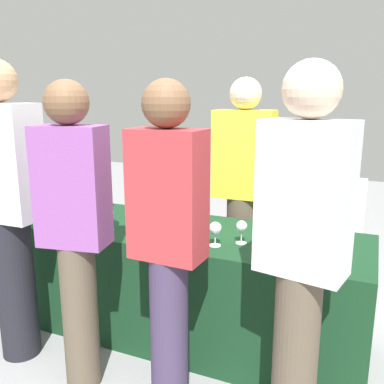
{
  "coord_description": "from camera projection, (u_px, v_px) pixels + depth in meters",
  "views": [
    {
      "loc": [
        1.02,
        -2.33,
        1.56
      ],
      "look_at": [
        0.0,
        0.0,
        0.98
      ],
      "focal_mm": 39.51,
      "sensor_mm": 36.0,
      "label": 1
    }
  ],
  "objects": [
    {
      "name": "ground_plane",
      "position": [
        192.0,
        334.0,
        2.83
      ],
      "size": [
        12.0,
        12.0,
        0.0
      ],
      "primitive_type": "plane",
      "color": "gray"
    },
    {
      "name": "tasting_table",
      "position": [
        192.0,
        284.0,
        2.75
      ],
      "size": [
        2.17,
        0.75,
        0.73
      ],
      "primitive_type": "cube",
      "color": "#14381E",
      "rests_on": "ground_plane"
    },
    {
      "name": "wine_bottle_0",
      "position": [
        105.0,
        194.0,
        3.11
      ],
      "size": [
        0.07,
        0.07,
        0.33
      ],
      "color": "black",
      "rests_on": "tasting_table"
    },
    {
      "name": "wine_bottle_1",
      "position": [
        137.0,
        200.0,
        2.95
      ],
      "size": [
        0.07,
        0.07,
        0.33
      ],
      "color": "black",
      "rests_on": "tasting_table"
    },
    {
      "name": "wine_bottle_2",
      "position": [
        167.0,
        203.0,
        2.86
      ],
      "size": [
        0.08,
        0.08,
        0.33
      ],
      "color": "black",
      "rests_on": "tasting_table"
    },
    {
      "name": "wine_bottle_3",
      "position": [
        190.0,
        205.0,
        2.85
      ],
      "size": [
        0.07,
        0.07,
        0.3
      ],
      "color": "black",
      "rests_on": "tasting_table"
    },
    {
      "name": "wine_bottle_4",
      "position": [
        311.0,
        219.0,
        2.48
      ],
      "size": [
        0.08,
        0.08,
        0.34
      ],
      "color": "black",
      "rests_on": "tasting_table"
    },
    {
      "name": "wine_glass_0",
      "position": [
        96.0,
        208.0,
        2.82
      ],
      "size": [
        0.07,
        0.07,
        0.14
      ],
      "color": "silver",
      "rests_on": "tasting_table"
    },
    {
      "name": "wine_glass_1",
      "position": [
        109.0,
        214.0,
        2.65
      ],
      "size": [
        0.07,
        0.07,
        0.15
      ],
      "color": "silver",
      "rests_on": "tasting_table"
    },
    {
      "name": "wine_glass_2",
      "position": [
        158.0,
        216.0,
        2.59
      ],
      "size": [
        0.07,
        0.07,
        0.15
      ],
      "color": "silver",
      "rests_on": "tasting_table"
    },
    {
      "name": "wine_glass_3",
      "position": [
        215.0,
        229.0,
        2.37
      ],
      "size": [
        0.07,
        0.07,
        0.14
      ],
      "color": "silver",
      "rests_on": "tasting_table"
    },
    {
      "name": "wine_glass_4",
      "position": [
        242.0,
        227.0,
        2.41
      ],
      "size": [
        0.06,
        0.06,
        0.14
      ],
      "color": "silver",
      "rests_on": "tasting_table"
    },
    {
      "name": "server_pouring",
      "position": [
        243.0,
        186.0,
        3.08
      ],
      "size": [
        0.43,
        0.24,
        1.68
      ],
      "rotation": [
        0.0,
        0.0,
        3.16
      ],
      "color": "brown",
      "rests_on": "ground_plane"
    },
    {
      "name": "guest_0",
      "position": [
        8.0,
        203.0,
        2.41
      ],
      "size": [
        0.42,
        0.24,
        1.75
      ],
      "rotation": [
        0.0,
        0.0,
        0.03
      ],
      "color": "black",
      "rests_on": "ground_plane"
    },
    {
      "name": "guest_1",
      "position": [
        75.0,
        226.0,
        2.16
      ],
      "size": [
        0.38,
        0.25,
        1.64
      ],
      "rotation": [
        0.0,
        0.0,
        0.18
      ],
      "color": "brown",
      "rests_on": "ground_plane"
    },
    {
      "name": "guest_2",
      "position": [
        168.0,
        238.0,
        1.98
      ],
      "size": [
        0.35,
        0.22,
        1.63
      ],
      "rotation": [
        0.0,
        0.0,
        -0.04
      ],
      "color": "#3F3351",
      "rests_on": "ground_plane"
    },
    {
      "name": "guest_3",
      "position": [
        302.0,
        249.0,
        1.74
      ],
      "size": [
        0.39,
        0.26,
        1.7
      ],
      "rotation": [
        0.0,
        0.0,
        -0.2
      ],
      "color": "brown",
      "rests_on": "ground_plane"
    },
    {
      "name": "menu_board",
      "position": [
        326.0,
        235.0,
        3.35
      ],
      "size": [
        0.54,
        0.04,
        0.95
      ],
      "primitive_type": "cube",
      "rotation": [
        0.0,
        0.0,
        0.03
      ],
      "color": "white",
      "rests_on": "ground_plane"
    }
  ]
}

